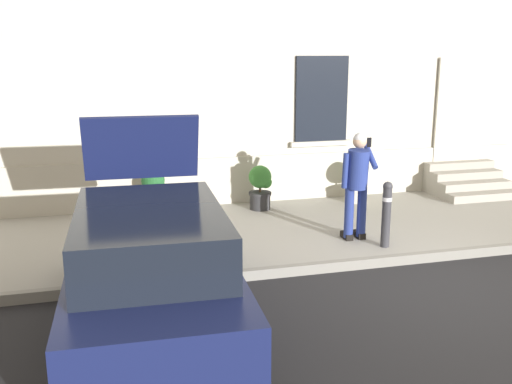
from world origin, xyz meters
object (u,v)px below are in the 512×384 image
object	(u,v)px
person_on_phone	(357,179)
planter_terracotta	(154,190)
planter_cream	(356,180)
planter_charcoal	(260,186)
hatchback_car_navy	(151,267)
bollard_near_person	(386,212)

from	to	relation	value
person_on_phone	planter_terracotta	distance (m)	3.89
planter_cream	planter_terracotta	bearing A→B (deg)	177.61
planter_terracotta	planter_charcoal	size ratio (longest dim) A/B	1.00
hatchback_car_navy	planter_charcoal	world-z (taller)	hatchback_car_navy
bollard_near_person	person_on_phone	world-z (taller)	person_on_phone
hatchback_car_navy	planter_terracotta	xyz separation A→B (m)	(0.43, 4.52, -0.19)
planter_charcoal	person_on_phone	bearing A→B (deg)	-65.89
hatchback_car_navy	planter_cream	xyz separation A→B (m)	(4.47, 4.35, -0.19)
bollard_near_person	planter_cream	size ratio (longest dim) A/B	1.22
hatchback_car_navy	bollard_near_person	world-z (taller)	hatchback_car_navy
planter_cream	bollard_near_person	bearing A→B (deg)	-105.03
planter_terracotta	planter_charcoal	xyz separation A→B (m)	(2.02, -0.21, 0.00)
bollard_near_person	planter_terracotta	size ratio (longest dim) A/B	1.22
bollard_near_person	planter_charcoal	world-z (taller)	bollard_near_person
bollard_near_person	planter_terracotta	bearing A→B (deg)	139.18
planter_terracotta	planter_charcoal	world-z (taller)	same
person_on_phone	planter_charcoal	world-z (taller)	person_on_phone
hatchback_car_navy	planter_charcoal	distance (m)	4.96
hatchback_car_navy	person_on_phone	size ratio (longest dim) A/B	2.35
hatchback_car_navy	planter_charcoal	size ratio (longest dim) A/B	4.80
person_on_phone	planter_terracotta	size ratio (longest dim) A/B	2.04
person_on_phone	planter_cream	xyz separation A→B (m)	(1.03, 2.25, -0.55)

